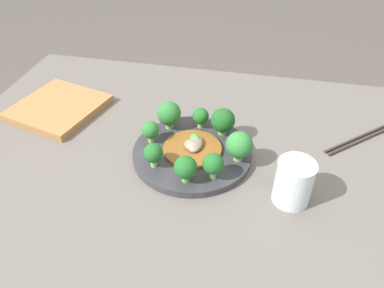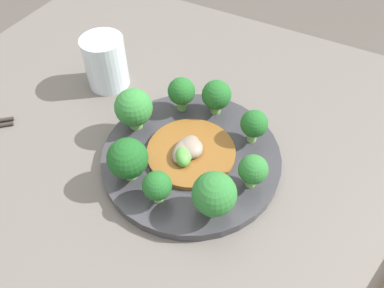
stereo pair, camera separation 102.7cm
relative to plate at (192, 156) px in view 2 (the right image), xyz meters
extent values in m
cube|color=#5B5651|center=(-0.03, 0.00, -0.36)|extent=(1.14, 0.86, 0.71)
cylinder|color=#333338|center=(0.00, 0.00, 0.00)|extent=(0.28, 0.28, 0.02)
cylinder|color=#70A356|center=(0.11, -0.01, 0.02)|extent=(0.02, 0.02, 0.02)
sphere|color=#2D7533|center=(0.11, -0.01, 0.05)|extent=(0.06, 0.06, 0.06)
cylinder|color=#70A356|center=(0.01, -0.10, 0.02)|extent=(0.02, 0.02, 0.02)
sphere|color=#1E5B23|center=(0.01, -0.10, 0.05)|extent=(0.05, 0.05, 0.05)
cylinder|color=#70A356|center=(0.06, -0.08, 0.02)|extent=(0.02, 0.02, 0.02)
sphere|color=#1E5B23|center=(0.06, -0.08, 0.05)|extent=(0.05, 0.05, 0.05)
cylinder|color=#89B76B|center=(-0.07, -0.07, 0.02)|extent=(0.01, 0.01, 0.02)
sphere|color=#1E5B23|center=(-0.07, -0.07, 0.04)|extent=(0.04, 0.04, 0.04)
cylinder|color=#89B76B|center=(0.00, 0.10, 0.02)|extent=(0.01, 0.01, 0.02)
sphere|color=#1E5B23|center=(0.00, 0.10, 0.04)|extent=(0.04, 0.04, 0.04)
cylinder|color=#7AAD5B|center=(-0.07, 0.08, 0.02)|extent=(0.02, 0.02, 0.02)
sphere|color=#286B2D|center=(-0.07, 0.08, 0.05)|extent=(0.06, 0.06, 0.06)
cylinder|color=#7AAD5B|center=(-0.10, 0.01, 0.02)|extent=(0.01, 0.01, 0.02)
sphere|color=#286B2D|center=(-0.10, 0.01, 0.04)|extent=(0.04, 0.04, 0.04)
cylinder|color=#70A356|center=(0.06, 0.08, 0.02)|extent=(0.02, 0.02, 0.02)
sphere|color=#19511E|center=(0.06, 0.08, 0.05)|extent=(0.06, 0.06, 0.06)
cylinder|color=brown|center=(0.00, 0.00, 0.01)|extent=(0.14, 0.14, 0.01)
ellipsoid|color=gray|center=(0.00, 0.00, 0.02)|extent=(0.05, 0.05, 0.02)
ellipsoid|color=gray|center=(0.01, 0.01, 0.02)|extent=(0.04, 0.06, 0.02)
ellipsoid|color=#4C933D|center=(0.00, 0.02, 0.02)|extent=(0.04, 0.04, 0.02)
cylinder|color=silver|center=(0.22, -0.09, 0.04)|extent=(0.08, 0.08, 0.10)
camera|label=1|loc=(0.14, -0.65, 0.56)|focal=35.00mm
camera|label=2|loc=(-0.17, 0.32, 0.45)|focal=35.00mm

